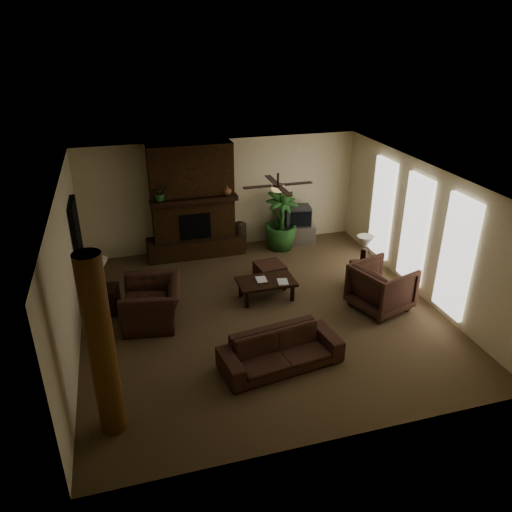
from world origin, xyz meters
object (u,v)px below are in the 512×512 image
object	(u,v)px
sofa	(281,345)
lamp_left	(100,269)
ottoman	(270,272)
floor_plant	(280,233)
armchair_right	(382,285)
coffee_table	(266,283)
side_table_right	(363,275)
floor_vase	(240,234)
side_table_left	(106,299)
tv_stand	(298,234)
log_column	(101,348)
lamp_right	(365,245)
armchair_left	(152,297)

from	to	relation	value
sofa	lamp_left	bearing A→B (deg)	129.70
ottoman	floor_plant	bearing A→B (deg)	63.78
armchair_right	coffee_table	size ratio (longest dim) A/B	0.89
side_table_right	coffee_table	bearing A→B (deg)	178.34
coffee_table	floor_vase	bearing A→B (deg)	88.14
lamp_left	side_table_right	size ratio (longest dim) A/B	1.18
floor_plant	side_table_left	xyz separation A→B (m)	(-4.39, -1.99, -0.16)
ottoman	coffee_table	bearing A→B (deg)	-112.45
sofa	floor_vase	distance (m)	4.87
tv_stand	side_table_right	bearing A→B (deg)	-68.14
sofa	armchair_right	bearing A→B (deg)	17.14
log_column	side_table_left	size ratio (longest dim) A/B	5.09
side_table_right	side_table_left	bearing A→B (deg)	175.24
coffee_table	ottoman	size ratio (longest dim) A/B	2.00
tv_stand	side_table_right	size ratio (longest dim) A/B	1.55
lamp_right	tv_stand	bearing A→B (deg)	100.95
floor_plant	sofa	bearing A→B (deg)	-108.44
armchair_right	side_table_right	size ratio (longest dim) A/B	1.95
tv_stand	side_table_right	distance (m)	2.72
armchair_left	ottoman	bearing A→B (deg)	118.70
floor_vase	lamp_right	bearing A→B (deg)	-51.33
armchair_left	side_table_left	size ratio (longest dim) A/B	2.30
ottoman	floor_plant	distance (m)	1.81
side_table_right	lamp_right	xyz separation A→B (m)	(-0.03, 0.02, 0.73)
side_table_left	sofa	bearing A→B (deg)	-42.67
log_column	lamp_right	bearing A→B (deg)	28.15
side_table_right	tv_stand	bearing A→B (deg)	101.38
sofa	side_table_left	bearing A→B (deg)	129.03
floor_plant	side_table_right	distance (m)	2.70
sofa	ottoman	size ratio (longest dim) A/B	3.46
sofa	floor_vase	world-z (taller)	sofa
armchair_left	lamp_right	bearing A→B (deg)	100.65
tv_stand	lamp_right	size ratio (longest dim) A/B	1.31
ottoman	floor_vase	bearing A→B (deg)	97.32
tv_stand	side_table_left	bearing A→B (deg)	-145.59
log_column	armchair_left	xyz separation A→B (m)	(0.82, 2.70, -0.85)
armchair_left	floor_plant	xyz separation A→B (m)	(3.50, 2.62, -0.12)
armchair_right	coffee_table	world-z (taller)	armchair_right
lamp_left	lamp_right	size ratio (longest dim) A/B	1.00
lamp_left	log_column	bearing A→B (deg)	-88.62
ottoman	lamp_right	size ratio (longest dim) A/B	0.92
floor_plant	ottoman	bearing A→B (deg)	-116.22
floor_vase	side_table_left	xyz separation A→B (m)	(-3.36, -2.21, -0.16)
log_column	armchair_right	world-z (taller)	log_column
log_column	tv_stand	size ratio (longest dim) A/B	3.29
lamp_left	armchair_left	bearing A→B (deg)	-33.00
coffee_table	ottoman	xyz separation A→B (m)	(0.32, 0.77, -0.17)
side_table_left	ottoman	bearing A→B (deg)	6.05
sofa	armchair_right	distance (m)	2.84
side_table_left	lamp_left	distance (m)	0.73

